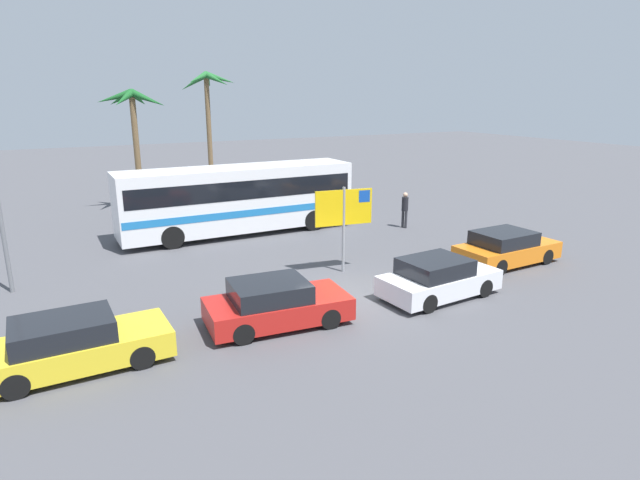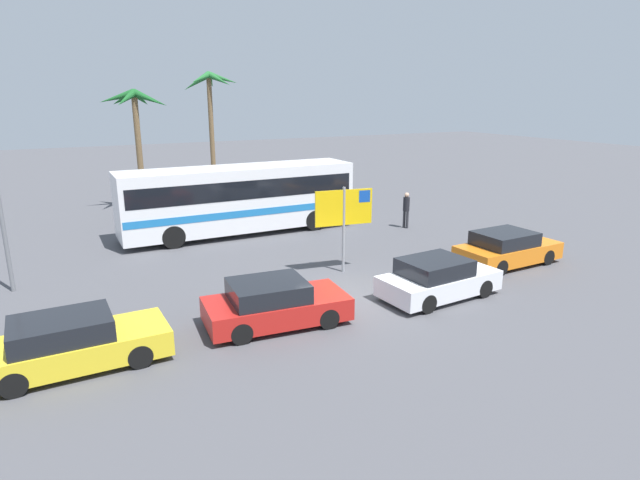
% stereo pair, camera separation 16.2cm
% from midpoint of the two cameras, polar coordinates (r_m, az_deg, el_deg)
% --- Properties ---
extents(ground, '(120.00, 120.00, 0.00)m').
position_cam_midpoint_polar(ground, '(17.20, 2.67, -6.36)').
color(ground, '#4C4C51').
extents(bus_front_coach, '(10.96, 2.46, 3.17)m').
position_cam_midpoint_polar(bus_front_coach, '(25.03, -9.06, 4.66)').
color(bus_front_coach, white).
rests_on(bus_front_coach, ground).
extents(ferry_sign, '(2.19, 0.37, 3.20)m').
position_cam_midpoint_polar(ferry_sign, '(19.14, 2.48, 3.19)').
color(ferry_sign, gray).
rests_on(ferry_sign, ground).
extents(car_white, '(4.09, 2.07, 1.32)m').
position_cam_midpoint_polar(car_white, '(17.53, 12.42, -4.08)').
color(car_white, silver).
rests_on(car_white, ground).
extents(car_yellow, '(4.34, 1.83, 1.32)m').
position_cam_midpoint_polar(car_yellow, '(14.14, -25.45, -10.17)').
color(car_yellow, yellow).
rests_on(car_yellow, ground).
extents(car_red, '(4.20, 2.24, 1.32)m').
position_cam_midpoint_polar(car_red, '(15.17, -5.13, -6.90)').
color(car_red, red).
rests_on(car_red, ground).
extents(car_orange, '(4.23, 1.97, 1.32)m').
position_cam_midpoint_polar(car_orange, '(21.66, 19.31, -0.84)').
color(car_orange, orange).
rests_on(car_orange, ground).
extents(pedestrian_crossing_lot, '(0.32, 0.32, 1.78)m').
position_cam_midpoint_polar(pedestrian_crossing_lot, '(26.29, 9.01, 3.56)').
color(pedestrian_crossing_lot, '#2D2D33').
rests_on(pedestrian_crossing_lot, ground).
extents(palm_tree_seaside, '(3.63, 3.72, 7.88)m').
position_cam_midpoint_polar(palm_tree_seaside, '(36.78, -12.17, 15.01)').
color(palm_tree_seaside, brown).
rests_on(palm_tree_seaside, ground).
extents(palm_tree_inland, '(3.61, 3.18, 6.71)m').
position_cam_midpoint_polar(palm_tree_inland, '(30.92, -19.73, 12.91)').
color(palm_tree_inland, brown).
rests_on(palm_tree_inland, ground).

